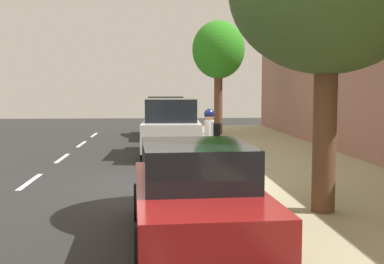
{
  "coord_description": "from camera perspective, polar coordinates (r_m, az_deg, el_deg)",
  "views": [
    {
      "loc": [
        0.04,
        -11.68,
        2.32
      ],
      "look_at": [
        1.0,
        1.9,
        1.13
      ],
      "focal_mm": 45.84,
      "sensor_mm": 36.0,
      "label": 1
    }
  ],
  "objects": [
    {
      "name": "sidewalk",
      "position": [
        12.53,
        14.47,
        -5.44
      ],
      "size": [
        4.49,
        34.35,
        0.16
      ],
      "primitive_type": "cube",
      "color": "tan",
      "rests_on": "ground"
    },
    {
      "name": "bicycle_at_curb",
      "position": [
        13.4,
        0.97,
        -3.41
      ],
      "size": [
        1.71,
        0.46,
        0.73
      ],
      "color": "black",
      "rests_on": "ground"
    },
    {
      "name": "fire_hydrant",
      "position": [
        13.23,
        4.93,
        -2.55
      ],
      "size": [
        0.22,
        0.22,
        0.84
      ],
      "color": "red",
      "rests_on": "sidewalk"
    },
    {
      "name": "parked_suv_white_mid",
      "position": [
        17.18,
        -2.44,
        0.69
      ],
      "size": [
        2.07,
        4.75,
        1.99
      ],
      "color": "white",
      "rests_on": "ground"
    },
    {
      "name": "parked_pickup_grey_far",
      "position": [
        24.07,
        -3.03,
        1.63
      ],
      "size": [
        2.22,
        5.39,
        1.95
      ],
      "color": "slate",
      "rests_on": "ground"
    },
    {
      "name": "lane_stripe_centre",
      "position": [
        11.04,
        -21.02,
        -7.44
      ],
      "size": [
        0.14,
        31.6,
        0.01
      ],
      "color": "white",
      "rests_on": "ground"
    },
    {
      "name": "street_tree_far_end",
      "position": [
        23.6,
        3.1,
        9.38
      ],
      "size": [
        2.49,
        2.49,
        5.4
      ],
      "color": "brown",
      "rests_on": "sidewalk"
    },
    {
      "name": "cyclist_with_backpack",
      "position": [
        12.88,
        2.14,
        -0.36
      ],
      "size": [
        0.46,
        0.61,
        1.81
      ],
      "color": "#C6B284",
      "rests_on": "ground"
    },
    {
      "name": "parked_sedan_red_second",
      "position": [
        7.4,
        0.4,
        -7.23
      ],
      "size": [
        2.0,
        4.48,
        1.52
      ],
      "color": "maroon",
      "rests_on": "ground"
    },
    {
      "name": "curb_edge",
      "position": [
        12.01,
        3.83,
        -5.75
      ],
      "size": [
        0.16,
        34.35,
        0.16
      ],
      "primitive_type": "cube",
      "color": "gray",
      "rests_on": "ground"
    },
    {
      "name": "lane_stripe_bike_edge",
      "position": [
        11.91,
        -3.24,
        -6.21
      ],
      "size": [
        0.12,
        34.35,
        0.01
      ],
      "primitive_type": "cube",
      "color": "white",
      "rests_on": "ground"
    },
    {
      "name": "ground",
      "position": [
        11.91,
        -4.18,
        -6.23
      ],
      "size": [
        54.96,
        54.96,
        0.0
      ],
      "primitive_type": "plane",
      "color": "#2A2A2A"
    }
  ]
}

